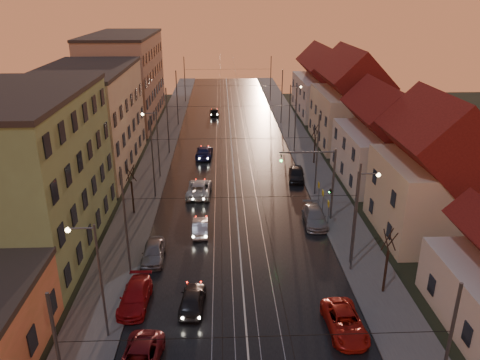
{
  "coord_description": "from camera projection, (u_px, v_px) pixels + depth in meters",
  "views": [
    {
      "loc": [
        -1.4,
        -22.26,
        20.28
      ],
      "look_at": [
        0.41,
        22.13,
        2.63
      ],
      "focal_mm": 35.0,
      "sensor_mm": 36.0,
      "label": 1
    }
  ],
  "objects": [
    {
      "name": "tram_rail_2",
      "position": [
        237.0,
        150.0,
        65.36
      ],
      "size": [
        0.06,
        120.0,
        0.03
      ],
      "primitive_type": "cube",
      "color": "gray",
      "rests_on": "road"
    },
    {
      "name": "street_lamp_0",
      "position": [
        95.0,
        271.0,
        27.92
      ],
      "size": [
        1.75,
        0.32,
        8.0
      ],
      "color": "#595B60",
      "rests_on": "ground"
    },
    {
      "name": "catenary_pole_r_5",
      "position": [
        271.0,
        79.0,
        93.73
      ],
      "size": [
        0.16,
        0.16,
        9.0
      ],
      "primitive_type": "cylinder",
      "color": "#595B60",
      "rests_on": "ground"
    },
    {
      "name": "parked_left_3",
      "position": [
        153.0,
        252.0,
        38.16
      ],
      "size": [
        1.77,
        4.31,
        1.46
      ],
      "primitive_type": "imported",
      "rotation": [
        0.0,
        0.0,
        0.01
      ],
      "color": "gray",
      "rests_on": "ground"
    },
    {
      "name": "house_right_2",
      "position": [
        383.0,
        142.0,
        53.14
      ],
      "size": [
        9.18,
        12.24,
        9.2
      ],
      "color": "beige",
      "rests_on": "ground"
    },
    {
      "name": "catenary_pole_l_5",
      "position": [
        185.0,
        80.0,
        93.08
      ],
      "size": [
        0.16,
        0.16,
        9.0
      ],
      "primitive_type": "cylinder",
      "color": "#595B60",
      "rests_on": "ground"
    },
    {
      "name": "apartment_left_2",
      "position": [
        89.0,
        121.0,
        56.91
      ],
      "size": [
        10.0,
        20.0,
        12.0
      ],
      "primitive_type": "cube",
      "color": "#C0B294",
      "rests_on": "ground"
    },
    {
      "name": "catenary_pole_r_1",
      "position": [
        355.0,
        220.0,
        35.23
      ],
      "size": [
        0.16,
        0.16,
        9.0
      ],
      "primitive_type": "cylinder",
      "color": "#595B60",
      "rests_on": "ground"
    },
    {
      "name": "tram_rail_0",
      "position": [
        216.0,
        150.0,
        65.25
      ],
      "size": [
        0.06,
        120.0,
        0.03
      ],
      "primitive_type": "cube",
      "color": "gray",
      "rests_on": "road"
    },
    {
      "name": "catenary_pole_r_4",
      "position": [
        282.0,
        97.0,
        77.02
      ],
      "size": [
        0.16,
        0.16,
        9.0
      ],
      "primitive_type": "cylinder",
      "color": "#595B60",
      "rests_on": "ground"
    },
    {
      "name": "catenary_pole_l_2",
      "position": [
        153.0,
        158.0,
        48.51
      ],
      "size": [
        0.16,
        0.16,
        9.0
      ],
      "primitive_type": "cylinder",
      "color": "#595B60",
      "rests_on": "ground"
    },
    {
      "name": "parked_right_1",
      "position": [
        315.0,
        217.0,
        44.25
      ],
      "size": [
        2.19,
        5.03,
        1.44
      ],
      "primitive_type": "imported",
      "rotation": [
        0.0,
        0.0,
        -0.04
      ],
      "color": "gray",
      "rests_on": "ground"
    },
    {
      "name": "house_right_3",
      "position": [
        350.0,
        104.0,
        66.64
      ],
      "size": [
        9.18,
        14.28,
        11.5
      ],
      "color": "beige",
      "rests_on": "ground"
    },
    {
      "name": "traffic_light_mast",
      "position": [
        323.0,
        176.0,
        43.53
      ],
      "size": [
        5.3,
        0.32,
        7.2
      ],
      "color": "#595B60",
      "rests_on": "ground"
    },
    {
      "name": "street_lamp_3",
      "position": [
        292.0,
        106.0,
        69.47
      ],
      "size": [
        1.75,
        0.32,
        8.0
      ],
      "color": "#595B60",
      "rests_on": "ground"
    },
    {
      "name": "tram_rail_1",
      "position": [
        226.0,
        150.0,
        65.31
      ],
      "size": [
        0.06,
        120.0,
        0.03
      ],
      "primitive_type": "cube",
      "color": "gray",
      "rests_on": "road"
    },
    {
      "name": "parked_right_2",
      "position": [
        296.0,
        174.0,
        54.67
      ],
      "size": [
        2.33,
        4.61,
        1.51
      ],
      "primitive_type": "imported",
      "rotation": [
        0.0,
        0.0,
        -0.13
      ],
      "color": "black",
      "rests_on": "ground"
    },
    {
      "name": "house_right_4",
      "position": [
        324.0,
        86.0,
        83.64
      ],
      "size": [
        9.18,
        16.32,
        10.0
      ],
      "color": "beige",
      "rests_on": "ground"
    },
    {
      "name": "catenary_pole_l_4",
      "position": [
        177.0,
        98.0,
        76.37
      ],
      "size": [
        0.16,
        0.16,
        9.0
      ],
      "primitive_type": "cylinder",
      "color": "#595B60",
      "rests_on": "ground"
    },
    {
      "name": "driving_car_2",
      "position": [
        199.0,
        188.0,
        50.62
      ],
      "size": [
        2.79,
        5.56,
        1.51
      ],
      "primitive_type": "imported",
      "rotation": [
        0.0,
        0.0,
        3.09
      ],
      "color": "#B3B3B3",
      "rests_on": "ground"
    },
    {
      "name": "catenary_pole_l_1",
      "position": [
        126.0,
        224.0,
        34.58
      ],
      "size": [
        0.16,
        0.16,
        9.0
      ],
      "primitive_type": "cylinder",
      "color": "#595B60",
      "rests_on": "ground"
    },
    {
      "name": "apartment_left_1",
      "position": [
        25.0,
        176.0,
        38.15
      ],
      "size": [
        10.0,
        18.0,
        13.0
      ],
      "primitive_type": "cube",
      "color": "#6C8B58",
      "rests_on": "ground"
    },
    {
      "name": "sidewalk_right",
      "position": [
        303.0,
        149.0,
        65.71
      ],
      "size": [
        4.0,
        120.0,
        0.15
      ],
      "primitive_type": "cube",
      "color": "#4C4C4C",
      "rests_on": "ground"
    },
    {
      "name": "apartment_left_3",
      "position": [
        125.0,
        79.0,
        78.82
      ],
      "size": [
        10.0,
        24.0,
        14.0
      ],
      "primitive_type": "cube",
      "color": "#9B7964",
      "rests_on": "ground"
    },
    {
      "name": "parked_left_1",
      "position": [
        139.0,
        360.0,
        26.96
      ],
      "size": [
        2.63,
        4.97,
        1.33
      ],
      "primitive_type": "imported",
      "rotation": [
        0.0,
        0.0,
        -0.09
      ],
      "color": "maroon",
      "rests_on": "ground"
    },
    {
      "name": "parked_right_0",
      "position": [
        345.0,
        322.0,
        30.04
      ],
      "size": [
        2.43,
        4.95,
        1.35
      ],
      "primitive_type": "imported",
      "rotation": [
        0.0,
        0.0,
        0.04
      ],
      "color": "#AD1811",
      "rests_on": "ground"
    },
    {
      "name": "driving_car_3",
      "position": [
        204.0,
        152.0,
        62.39
      ],
      "size": [
        2.34,
        5.26,
        1.5
      ],
      "primitive_type": "imported",
      "rotation": [
        0.0,
        0.0,
        3.09
      ],
      "color": "#181B48",
      "rests_on": "ground"
    },
    {
      "name": "house_right_1",
      "position": [
        433.0,
        177.0,
        40.77
      ],
      "size": [
        8.67,
        10.2,
        10.8
      ],
      "color": "beige",
      "rests_on": "ground"
    },
    {
      "name": "driving_car_0",
      "position": [
        192.0,
        299.0,
        32.28
      ],
      "size": [
        1.95,
        4.21,
        1.4
      ],
      "primitive_type": "imported",
      "rotation": [
        0.0,
        0.0,
        3.07
      ],
      "color": "black",
      "rests_on": "ground"
    },
    {
      "name": "tram_rail_3",
      "position": [
        248.0,
        150.0,
        65.42
      ],
      "size": [
        0.06,
        120.0,
        0.03
      ],
      "primitive_type": "cube",
      "color": "gray",
      "rests_on": "road"
    },
    {
      "name": "street_lamp_1",
      "position": [
        359.0,
        209.0,
        36.04
      ],
      "size": [
        1.75,
        0.32,
        8.0
      ],
      "color": "#595B60",
      "rests_on": "ground"
    },
    {
      "name": "catenary_pole_r_3",
      "position": [
        295.0,
        120.0,
        63.09
      ],
      "size": [
        0.16,
        0.16,
        9.0
      ],
      "primitive_type": "cylinder",
      "color": "#595B60",
      "rests_on": "ground"
    },
    {
      "name": "driving_car_1",
      "position": [
        200.0,
        227.0,
        42.46
      ],
      "size": [
        1.49,
        3.98,
        1.3
      ],
      "primitive_type": "imported",
      "rotation": [
        0.0,
        0.0,
        3.17
      ],
      "color": "#AEADB3",
      "rests_on": "ground"
    },
    {
      "name": "street_lamp_2",
      "position": [
        155.0,
        138.0,
        53.92
      ],
      "size": [
        1.75,
        0.32,
        8.0
      ],
      "color": "#595B60",
      "rests_on": "ground"
    },
    {
      "name": "catenary_pole_l_3",
      "position": [
        168.0,
        122.0,
        62.44
      ],
      "size": [
        0.16,
        0.16,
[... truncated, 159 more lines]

